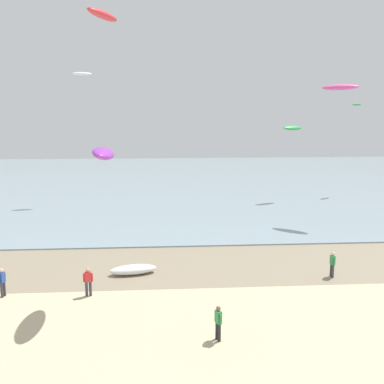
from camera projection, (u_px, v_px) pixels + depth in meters
The scene contains 13 objects.
wet_sand_strip at pixel (176, 265), 29.96m from camera, with size 120.00×8.32×0.01m, color gray.
sea at pixel (169, 180), 68.39m from camera, with size 160.00×70.00×0.10m, color #7F939E.
person_by_waterline at pixel (2, 282), 24.64m from camera, with size 0.32×0.55×1.71m.
person_left_flank at pixel (332, 264), 27.63m from camera, with size 0.25×0.57×1.71m.
person_right_flank at pixel (218, 322), 19.85m from camera, with size 0.33×0.54×1.71m.
person_far_down_beach at pixel (88, 281), 24.74m from camera, with size 0.57×0.24×1.71m.
grounded_kite at pixel (133, 270), 28.26m from camera, with size 3.10×1.12×0.62m, color white.
kite_aloft_0 at pixel (292, 128), 51.26m from camera, with size 2.81×0.90×0.45m, color green.
kite_aloft_1 at pixel (357, 105), 54.89m from camera, with size 1.89×0.61×0.30m, color green.
kite_aloft_2 at pixel (340, 87), 40.23m from camera, with size 3.44×1.10×0.55m, color #E54C99.
kite_aloft_3 at pixel (82, 74), 49.07m from camera, with size 2.25×0.72×0.36m, color white.
kite_aloft_5 at pixel (103, 15), 28.93m from camera, with size 3.52×1.13×0.56m, color red.
kite_aloft_6 at pixel (103, 153), 22.57m from camera, with size 3.53×1.13×0.57m, color purple.
Camera 1 is at (-0.78, -8.28, 10.45)m, focal length 39.80 mm.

